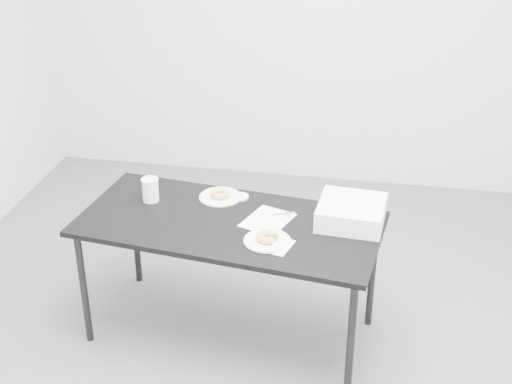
% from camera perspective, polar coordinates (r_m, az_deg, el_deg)
% --- Properties ---
extents(floor, '(4.00, 4.00, 0.00)m').
position_cam_1_polar(floor, '(3.87, 0.37, -11.56)').
color(floor, '#535459').
rests_on(floor, ground).
extents(wall_back, '(4.00, 0.02, 2.70)m').
position_cam_1_polar(wall_back, '(5.11, 4.60, 15.02)').
color(wall_back, silver).
rests_on(wall_back, floor).
extents(table, '(1.56, 0.88, 0.68)m').
position_cam_1_polar(table, '(3.56, -2.15, -3.08)').
color(table, black).
rests_on(table, floor).
extents(scorecard, '(0.27, 0.30, 0.00)m').
position_cam_1_polar(scorecard, '(3.54, 0.93, -2.26)').
color(scorecard, white).
rests_on(scorecard, table).
extents(logo_patch, '(0.05, 0.05, 0.00)m').
position_cam_1_polar(logo_patch, '(3.59, 2.57, -1.75)').
color(logo_patch, green).
rests_on(logo_patch, scorecard).
extents(pen, '(0.11, 0.05, 0.01)m').
position_cam_1_polar(pen, '(3.59, 2.22, -1.74)').
color(pen, '#0D984E').
rests_on(pen, scorecard).
extents(napkin, '(0.19, 0.19, 0.00)m').
position_cam_1_polar(napkin, '(3.33, 1.46, -4.25)').
color(napkin, white).
rests_on(napkin, table).
extents(plate_near, '(0.22, 0.22, 0.01)m').
position_cam_1_polar(plate_near, '(3.36, 0.90, -3.91)').
color(plate_near, white).
rests_on(plate_near, napkin).
extents(donut_near, '(0.14, 0.14, 0.03)m').
position_cam_1_polar(donut_near, '(3.35, 0.91, -3.61)').
color(donut_near, gold).
rests_on(donut_near, plate_near).
extents(plate_far, '(0.22, 0.22, 0.01)m').
position_cam_1_polar(plate_far, '(3.76, -2.87, -0.39)').
color(plate_far, white).
rests_on(plate_far, table).
extents(donut_far, '(0.12, 0.12, 0.03)m').
position_cam_1_polar(donut_far, '(3.75, -2.88, -0.12)').
color(donut_far, gold).
rests_on(donut_far, plate_far).
extents(coffee_cup, '(0.08, 0.08, 0.13)m').
position_cam_1_polar(coffee_cup, '(3.74, -8.45, 0.18)').
color(coffee_cup, white).
rests_on(coffee_cup, table).
extents(cup_lid, '(0.09, 0.09, 0.01)m').
position_cam_1_polar(cup_lid, '(3.75, -1.26, -0.38)').
color(cup_lid, white).
rests_on(cup_lid, table).
extents(bakery_box, '(0.34, 0.34, 0.11)m').
position_cam_1_polar(bakery_box, '(3.53, 7.64, -1.63)').
color(bakery_box, white).
rests_on(bakery_box, table).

